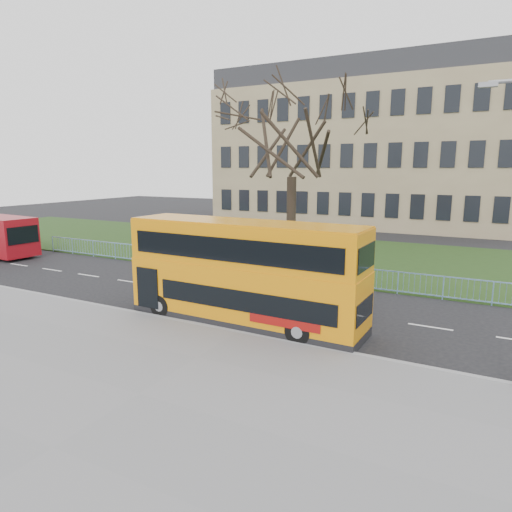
# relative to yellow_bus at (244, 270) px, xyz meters

# --- Properties ---
(ground) EXTENTS (120.00, 120.00, 0.00)m
(ground) POSITION_rel_yellow_bus_xyz_m (0.42, 0.38, -2.09)
(ground) COLOR black
(ground) RESTS_ON ground
(pavement) EXTENTS (80.00, 10.50, 0.12)m
(pavement) POSITION_rel_yellow_bus_xyz_m (0.42, -6.37, -2.03)
(pavement) COLOR slate
(pavement) RESTS_ON ground
(kerb) EXTENTS (80.00, 0.20, 0.14)m
(kerb) POSITION_rel_yellow_bus_xyz_m (0.42, -1.17, -2.02)
(kerb) COLOR gray
(kerb) RESTS_ON ground
(grass_verge) EXTENTS (80.00, 15.40, 0.08)m
(grass_verge) POSITION_rel_yellow_bus_xyz_m (0.42, 14.68, -2.05)
(grass_verge) COLOR #1E3613
(grass_verge) RESTS_ON ground
(guard_railing) EXTENTS (40.00, 0.12, 1.10)m
(guard_railing) POSITION_rel_yellow_bus_xyz_m (0.42, 6.98, -1.54)
(guard_railing) COLOR #77A4D5
(guard_railing) RESTS_ON ground
(bare_tree) EXTENTS (8.82, 8.82, 12.61)m
(bare_tree) POSITION_rel_yellow_bus_xyz_m (-2.58, 10.38, 4.30)
(bare_tree) COLOR black
(bare_tree) RESTS_ON grass_verge
(civic_building) EXTENTS (30.00, 15.00, 14.00)m
(civic_building) POSITION_rel_yellow_bus_xyz_m (-4.58, 35.38, 4.91)
(civic_building) COLOR #8A7757
(civic_building) RESTS_ON ground
(yellow_bus) EXTENTS (9.34, 2.46, 3.89)m
(yellow_bus) POSITION_rel_yellow_bus_xyz_m (0.00, 0.00, 0.00)
(yellow_bus) COLOR orange
(yellow_bus) RESTS_ON ground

